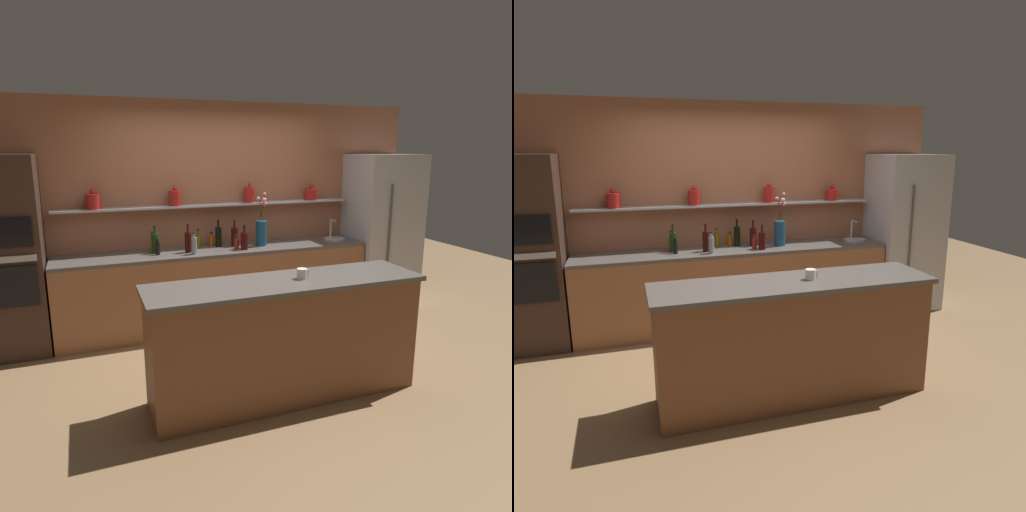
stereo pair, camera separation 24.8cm
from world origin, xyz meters
TOP-DOWN VIEW (x-y plane):
  - ground_plane at (0.00, 0.00)m, footprint 12.00×12.00m
  - back_wall_unit at (-0.00, 1.60)m, footprint 5.20×0.28m
  - back_counter_unit at (-0.06, 1.24)m, footprint 3.62×0.62m
  - island_counter at (0.00, -0.54)m, footprint 2.30×0.61m
  - refrigerator at (2.18, 1.20)m, footprint 0.83×0.73m
  - oven_tower at (-2.25, 1.24)m, footprint 0.71×0.64m
  - flower_vase at (0.49, 1.25)m, footprint 0.15×0.14m
  - sink_fixture at (1.50, 1.25)m, footprint 0.27×0.27m
  - bottle_sauce_0 at (0.14, 1.15)m, footprint 0.06×0.06m
  - bottle_oil_1 at (-0.79, 1.36)m, footprint 0.07×0.07m
  - bottle_wine_2 at (0.23, 1.11)m, footprint 0.08×0.08m
  - bottle_sauce_3 at (-0.76, 1.18)m, footprint 0.05×0.05m
  - bottle_spirit_4 at (-0.37, 1.08)m, footprint 0.06×0.06m
  - bottle_wine_5 at (0.18, 1.32)m, footprint 0.08×0.08m
  - bottle_wine_6 at (-0.77, 1.28)m, footprint 0.08×0.08m
  - bottle_wine_7 at (-0.01, 1.37)m, footprint 0.07×0.07m
  - bottle_wine_8 at (-0.41, 1.19)m, footprint 0.07×0.07m
  - bottle_oil_9 at (-0.25, 1.41)m, footprint 0.06×0.06m
  - bottle_sauce_10 at (-0.08, 1.42)m, footprint 0.06×0.06m
  - coffee_mug at (0.14, -0.54)m, footprint 0.10×0.08m

SIDE VIEW (x-z plane):
  - ground_plane at x=0.00m, z-range 0.00..0.00m
  - back_counter_unit at x=-0.06m, z-range 0.00..0.92m
  - island_counter at x=0.00m, z-range 0.00..1.02m
  - sink_fixture at x=1.50m, z-range 0.82..1.07m
  - bottle_sauce_10 at x=-0.08m, z-range 0.90..1.07m
  - bottle_sauce_0 at x=0.14m, z-range 0.90..1.07m
  - refrigerator at x=2.18m, z-range 0.00..1.99m
  - bottle_sauce_3 at x=-0.76m, z-range 0.91..1.09m
  - oven_tower at x=-2.25m, z-range 0.00..2.01m
  - bottle_oil_9 at x=-0.25m, z-range 0.90..1.12m
  - bottle_oil_1 at x=-0.79m, z-range 0.89..1.13m
  - bottle_spirit_4 at x=-0.37m, z-range 0.90..1.15m
  - bottle_wine_2 at x=0.23m, z-range 0.88..1.17m
  - bottle_wine_6 at x=-0.77m, z-range 0.88..1.19m
  - bottle_wine_5 at x=0.18m, z-range 0.88..1.19m
  - bottle_wine_8 at x=-0.41m, z-range 0.88..1.20m
  - bottle_wine_7 at x=-0.01m, z-range 0.88..1.21m
  - coffee_mug at x=0.14m, z-range 1.02..1.11m
  - flower_vase at x=0.49m, z-range 0.79..1.42m
  - back_wall_unit at x=0.00m, z-range 0.00..2.60m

